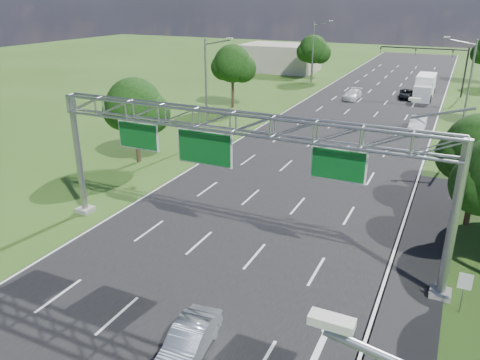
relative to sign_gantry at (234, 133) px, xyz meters
The scene contains 18 objects.
ground 19.28m from the sign_gantry, 91.05° to the left, with size 220.00×220.00×0.00m, color #2E4E17.
road 19.28m from the sign_gantry, 91.05° to the left, with size 18.00×180.00×0.02m, color black.
road_flare 12.20m from the sign_gantry, 11.47° to the left, with size 3.00×30.00×0.02m, color black.
sign_gantry is the anchor object (origin of this frame).
regulatory_sign 13.25m from the sign_gantry, ahead, with size 0.60×0.08×2.10m.
traffic_signal 53.51m from the sign_gantry, 82.32° to the left, with size 12.21×0.24×7.00m.
streetlight_l_near 21.47m from the sign_gantry, 122.87° to the left, with size 2.97×0.22×10.16m.
streetlight_l_far 54.28m from the sign_gantry, 102.38° to the left, with size 2.97×0.22×10.16m.
streetlight_r_mid 30.10m from the sign_gantry, 68.60° to the left, with size 2.97×0.22×10.16m.
tree_verge_la 17.56m from the sign_gantry, 144.84° to the left, with size 5.76×4.80×7.40m.
tree_verge_lb 36.85m from the sign_gantry, 116.19° to the left, with size 5.76×4.80×8.06m.
tree_verge_lc 59.56m from the sign_gantry, 102.86° to the left, with size 5.76×4.80×7.62m.
building_left 69.82m from the sign_gantry, 108.69° to the left, with size 14.00×10.00×5.00m, color #AFA193.
silver_sedan 10.92m from the sign_gantry, 76.21° to the right, with size 1.42×4.07×1.34m, color #B4BBC0.
car_queue_a 45.54m from the sign_gantry, 94.16° to the left, with size 1.87×4.60×1.34m, color white.
car_queue_b 49.34m from the sign_gantry, 85.71° to the left, with size 2.05×4.45×1.24m, color black.
car_queue_d 32.67m from the sign_gantry, 77.64° to the left, with size 1.58×4.54×1.50m, color white.
box_truck 51.15m from the sign_gantry, 83.49° to the left, with size 2.55×8.29×3.15m.
Camera 1 is at (10.86, -9.58, 13.71)m, focal length 35.00 mm.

